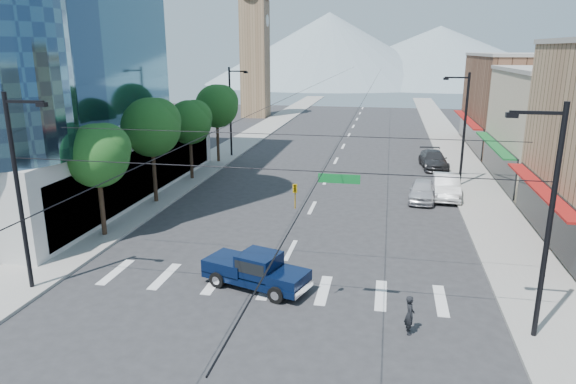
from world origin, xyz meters
name	(u,v)px	position (x,y,z in m)	size (l,w,h in m)	color
ground	(265,301)	(0.00, 0.00, 0.00)	(160.00, 160.00, 0.00)	#28282B
sidewalk_left	(246,139)	(-12.00, 40.00, 0.07)	(4.00, 120.00, 0.15)	gray
sidewalk_right	(451,146)	(12.00, 40.00, 0.07)	(4.00, 120.00, 0.15)	gray
shop_far	(532,104)	(20.00, 40.00, 5.00)	(12.00, 18.00, 10.00)	brown
clock_tower	(255,50)	(-16.50, 62.00, 10.64)	(4.80, 4.80, 20.40)	#8C6B4C
mountain_left	(329,48)	(-15.00, 150.00, 11.00)	(80.00, 80.00, 22.00)	gray
mountain_right	(439,55)	(20.00, 160.00, 9.00)	(90.00, 90.00, 18.00)	gray
tree_near	(100,153)	(-11.07, 6.10, 4.99)	(3.65, 3.64, 6.71)	black
tree_midnear	(153,125)	(-11.07, 13.10, 5.59)	(4.09, 4.09, 7.52)	black
tree_midfar	(191,121)	(-11.07, 20.10, 4.99)	(3.65, 3.64, 6.71)	black
tree_far	(218,105)	(-11.07, 27.10, 5.59)	(4.09, 4.09, 7.52)	black
signal_rig	(263,207)	(0.19, -1.00, 4.64)	(21.80, 0.20, 9.00)	black
lamp_pole_nw	(232,108)	(-10.67, 30.00, 4.94)	(2.00, 0.25, 9.00)	black
lamp_pole_ne	(463,125)	(10.67, 22.00, 4.94)	(2.00, 0.25, 9.00)	black
pickup_truck	(256,269)	(-0.74, 1.22, 0.89)	(5.34, 3.23, 1.71)	#071434
pedestrian	(410,315)	(6.12, -1.51, 0.79)	(0.58, 0.38, 1.58)	black
parked_car_near	(422,190)	(7.60, 17.32, 0.77)	(1.82, 4.53, 1.54)	silver
parked_car_mid	(446,186)	(9.40, 18.52, 0.86)	(1.82, 5.23, 1.72)	white
parked_car_far	(434,160)	(9.22, 28.49, 0.79)	(2.23, 5.48, 1.59)	#2F2E31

